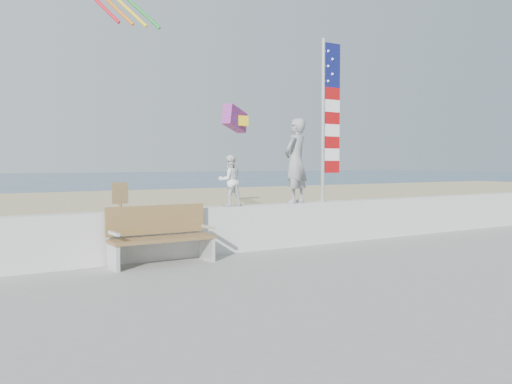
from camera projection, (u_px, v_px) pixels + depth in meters
ground at (303, 278)px, 9.02m from camera, size 220.00×220.00×0.00m
sand at (126, 224)px, 16.64m from camera, size 90.00×40.00×0.08m
seawall at (242, 228)px, 10.68m from camera, size 30.00×0.35×0.90m
adult at (296, 161)px, 11.30m from camera, size 0.76×0.66×1.77m
child at (230, 180)px, 10.49m from camera, size 0.50×0.40×1.00m
bench at (160, 234)px, 9.29m from camera, size 1.80×0.57×1.00m
flag at (328, 113)px, 11.70m from camera, size 0.50×0.08×3.50m
parafoil_kite at (236, 119)px, 13.26m from camera, size 0.94×0.74×0.66m
sign at (120, 213)px, 10.61m from camera, size 0.32×0.07×1.46m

